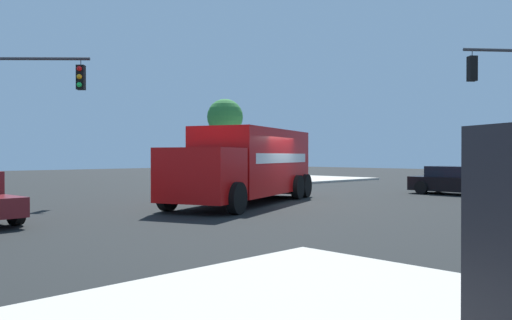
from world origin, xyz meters
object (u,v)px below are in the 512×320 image
(shade_tree_near, at_px, (225,117))
(delivery_truck, at_px, (247,164))
(traffic_light_secondary, at_px, (25,104))
(pedestrian_near_corner, at_px, (251,167))
(sedan_black, at_px, (459,181))

(shade_tree_near, bearing_deg, delivery_truck, 50.93)
(traffic_light_secondary, bearing_deg, pedestrian_near_corner, -164.18)
(sedan_black, xyz_separation_m, shade_tree_near, (-3.79, -20.63, 4.24))
(pedestrian_near_corner, relative_size, shade_tree_near, 0.25)
(traffic_light_secondary, relative_size, pedestrian_near_corner, 3.73)
(sedan_black, relative_size, pedestrian_near_corner, 2.77)
(delivery_truck, bearing_deg, pedestrian_near_corner, -134.83)
(traffic_light_secondary, distance_m, pedestrian_near_corner, 17.78)
(traffic_light_secondary, bearing_deg, delivery_truck, 132.55)
(traffic_light_secondary, xyz_separation_m, pedestrian_near_corner, (-16.89, -4.79, -2.78))
(traffic_light_secondary, distance_m, sedan_black, 18.94)
(delivery_truck, height_order, pedestrian_near_corner, delivery_truck)
(delivery_truck, relative_size, traffic_light_secondary, 1.51)
(delivery_truck, xyz_separation_m, traffic_light_secondary, (5.82, -6.35, 2.31))
(traffic_light_secondary, bearing_deg, shade_tree_near, -151.89)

